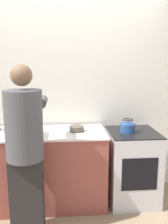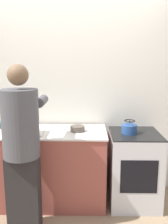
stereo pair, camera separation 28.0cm
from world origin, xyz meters
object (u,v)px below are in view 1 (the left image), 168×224
(oven, at_px, (132,166))
(canister_jar, at_px, (11,124))
(person, at_px, (25,147))
(cutting_board, at_px, (29,135))
(kettle, at_px, (128,127))
(knife, at_px, (24,134))

(oven, xyz_separation_m, canister_jar, (-1.45, 0.09, 0.55))
(oven, distance_m, person, 1.39)
(cutting_board, relative_size, kettle, 1.75)
(knife, xyz_separation_m, canister_jar, (-0.19, 0.23, 0.07))
(person, bearing_deg, kettle, 23.89)
(canister_jar, bearing_deg, knife, -50.62)
(knife, height_order, kettle, kettle)
(cutting_board, xyz_separation_m, knife, (-0.05, -0.00, 0.01))
(person, xyz_separation_m, canister_jar, (-0.25, 0.61, 0.08))
(oven, bearing_deg, knife, -173.85)
(person, xyz_separation_m, knife, (-0.06, 0.38, 0.01))
(knife, relative_size, kettle, 1.42)
(person, height_order, cutting_board, person)
(canister_jar, bearing_deg, oven, -3.61)
(knife, relative_size, canister_jar, 1.45)
(person, bearing_deg, cutting_board, 91.63)
(canister_jar, bearing_deg, person, -67.79)
(oven, distance_m, canister_jar, 1.55)
(cutting_board, bearing_deg, kettle, 5.74)
(oven, relative_size, knife, 3.45)
(oven, distance_m, cutting_board, 1.31)
(oven, relative_size, kettle, 4.90)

